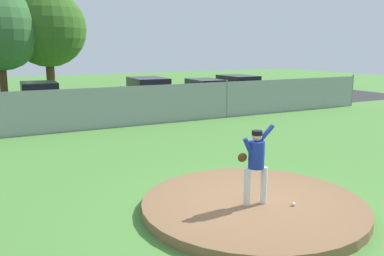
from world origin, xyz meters
name	(u,v)px	position (x,y,z in m)	size (l,w,h in m)	color
ground_plane	(146,148)	(0.00, 6.00, 0.00)	(80.00, 80.00, 0.00)	#4C8438
asphalt_strip	(86,113)	(0.00, 14.50, 0.00)	(44.00, 7.00, 0.01)	#2B2B2D
pitchers_mound	(253,205)	(0.00, 0.00, 0.10)	(4.61, 4.61, 0.20)	brown
pitcher_youth	(256,159)	(-0.10, -0.17, 1.14)	(0.80, 0.32, 1.62)	silver
baseball	(294,204)	(0.54, -0.61, 0.24)	(0.07, 0.07, 0.07)	white
chainlink_fence	(111,108)	(0.00, 10.00, 0.86)	(28.77, 0.07, 1.82)	gray
parked_car_red	(205,93)	(6.87, 14.09, 0.74)	(1.96, 4.49, 1.54)	#A81919
parked_car_navy	(238,89)	(9.73, 14.94, 0.78)	(2.03, 4.67, 1.62)	#161E4C
parked_car_slate	(148,94)	(3.49, 14.50, 0.83)	(2.16, 4.90, 1.72)	slate
parked_car_charcoal	(40,100)	(-2.15, 14.84, 0.79)	(2.03, 4.16, 1.66)	#232328
traffic_cone_orange	(105,112)	(0.53, 12.76, 0.26)	(0.40, 0.40, 0.55)	orange
tree_broad_right	(48,29)	(-0.25, 23.42, 4.60)	(5.22, 5.22, 7.23)	#4C331E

